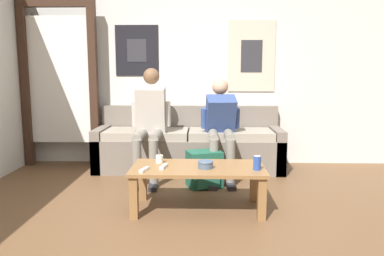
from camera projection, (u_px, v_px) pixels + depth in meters
The scene contains 13 objects.
ground_plane at pixel (190, 233), 2.89m from camera, with size 18.00×18.00×0.00m, color brown.
wall_back at pixel (196, 69), 5.01m from camera, with size 10.00×0.07×2.55m.
door_frame at pixel (59, 75), 4.86m from camera, with size 1.00×0.10×2.15m.
couch at pixel (189, 147), 4.80m from camera, with size 2.34×0.73×0.79m.
coffee_table at pixel (198, 174), 3.35m from camera, with size 1.19×0.59×0.40m.
person_seated_adult at pixel (150, 119), 4.35m from camera, with size 0.47×0.88×1.28m.
person_seated_teen at pixel (221, 123), 4.38m from camera, with size 0.47×0.94×1.16m.
backpack at pixel (205, 170), 4.03m from camera, with size 0.42×0.36×0.39m.
ceramic_bowl at pixel (205, 164), 3.28m from camera, with size 0.14×0.14×0.07m.
pillar_candle at pixel (159, 159), 3.48m from camera, with size 0.07×0.07×0.08m.
drink_can_blue at pixel (257, 163), 3.22m from camera, with size 0.07×0.07×0.12m.
game_controller_near_left at pixel (164, 167), 3.30m from camera, with size 0.06×0.15×0.03m.
game_controller_near_right at pixel (144, 170), 3.19m from camera, with size 0.07×0.15×0.03m.
Camera 1 is at (0.10, -2.74, 1.23)m, focal length 35.00 mm.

